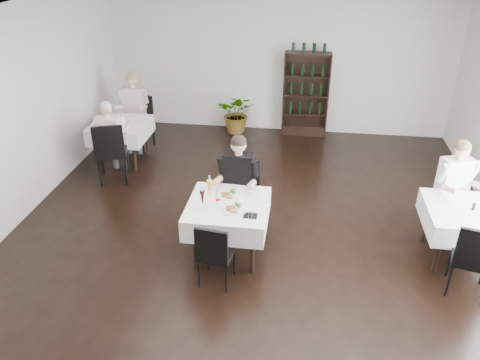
# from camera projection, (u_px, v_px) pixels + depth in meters

# --- Properties ---
(room_shell) EXTENTS (9.00, 9.00, 9.00)m
(room_shell) POSITION_uv_depth(u_px,v_px,m) (252.00, 153.00, 5.59)
(room_shell) COLOR black
(room_shell) RESTS_ON ground
(wine_shelf) EXTENTS (0.90, 0.28, 1.75)m
(wine_shelf) POSITION_uv_depth(u_px,v_px,m) (306.00, 95.00, 9.58)
(wine_shelf) COLOR black
(wine_shelf) RESTS_ON ground
(main_table) EXTENTS (1.03, 1.03, 0.77)m
(main_table) POSITION_uv_depth(u_px,v_px,m) (228.00, 213.00, 6.05)
(main_table) COLOR black
(main_table) RESTS_ON ground
(left_table) EXTENTS (0.98, 0.98, 0.77)m
(left_table) POSITION_uv_depth(u_px,v_px,m) (121.00, 130.00, 8.53)
(left_table) COLOR black
(left_table) RESTS_ON ground
(right_table) EXTENTS (0.98, 0.98, 0.77)m
(right_table) POSITION_uv_depth(u_px,v_px,m) (465.00, 219.00, 5.93)
(right_table) COLOR black
(right_table) RESTS_ON ground
(potted_tree) EXTENTS (0.84, 0.75, 0.85)m
(potted_tree) POSITION_uv_depth(u_px,v_px,m) (238.00, 113.00, 9.86)
(potted_tree) COLOR #28581E
(potted_tree) RESTS_ON ground
(main_chair_far) EXTENTS (0.50, 0.50, 1.03)m
(main_chair_far) POSITION_uv_depth(u_px,v_px,m) (243.00, 191.00, 6.63)
(main_chair_far) COLOR black
(main_chair_far) RESTS_ON ground
(main_chair_near) EXTENTS (0.44, 0.45, 0.87)m
(main_chair_near) POSITION_uv_depth(u_px,v_px,m) (214.00, 251.00, 5.54)
(main_chair_near) COLOR black
(main_chair_near) RESTS_ON ground
(left_chair_far) EXTENTS (0.56, 0.56, 1.02)m
(left_chair_far) POSITION_uv_depth(u_px,v_px,m) (140.00, 118.00, 9.17)
(left_chair_far) COLOR black
(left_chair_far) RESTS_ON ground
(left_chair_near) EXTENTS (0.62, 0.62, 1.09)m
(left_chair_near) POSITION_uv_depth(u_px,v_px,m) (111.00, 149.00, 7.80)
(left_chair_near) COLOR black
(left_chair_near) RESTS_ON ground
(right_chair_far) EXTENTS (0.54, 0.54, 0.95)m
(right_chair_far) POSITION_uv_depth(u_px,v_px,m) (456.00, 200.00, 6.50)
(right_chair_far) COLOR black
(right_chair_far) RESTS_ON ground
(right_chair_near) EXTENTS (0.54, 0.55, 0.98)m
(right_chair_near) POSITION_uv_depth(u_px,v_px,m) (474.00, 256.00, 5.36)
(right_chair_near) COLOR black
(right_chair_near) RESTS_ON ground
(diner_main) EXTENTS (0.58, 0.58, 1.47)m
(diner_main) POSITION_uv_depth(u_px,v_px,m) (237.00, 179.00, 6.39)
(diner_main) COLOR #44444C
(diner_main) RESTS_ON ground
(diner_left_far) EXTENTS (0.59, 0.60, 1.50)m
(diner_left_far) POSITION_uv_depth(u_px,v_px,m) (133.00, 106.00, 8.96)
(diner_left_far) COLOR #44444C
(diner_left_far) RESTS_ON ground
(diner_left_near) EXTENTS (0.54, 0.54, 1.39)m
(diner_left_near) POSITION_uv_depth(u_px,v_px,m) (111.00, 133.00, 7.94)
(diner_left_near) COLOR #44444C
(diner_left_near) RESTS_ON ground
(diner_right_far) EXTENTS (0.63, 0.67, 1.46)m
(diner_right_far) POSITION_uv_depth(u_px,v_px,m) (457.00, 184.00, 6.28)
(diner_right_far) COLOR #44444C
(diner_right_far) RESTS_ON ground
(plate_far) EXTENTS (0.29, 0.29, 0.09)m
(plate_far) POSITION_uv_depth(u_px,v_px,m) (229.00, 195.00, 6.13)
(plate_far) COLOR white
(plate_far) RESTS_ON main_table
(plate_near) EXTENTS (0.32, 0.32, 0.08)m
(plate_near) POSITION_uv_depth(u_px,v_px,m) (234.00, 208.00, 5.84)
(plate_near) COLOR white
(plate_near) RESTS_ON main_table
(pilsner_dark) EXTENTS (0.06, 0.06, 0.27)m
(pilsner_dark) POSITION_uv_depth(u_px,v_px,m) (202.00, 198.00, 5.88)
(pilsner_dark) COLOR black
(pilsner_dark) RESTS_ON main_table
(pilsner_lager) EXTENTS (0.08, 0.08, 0.33)m
(pilsner_lager) POSITION_uv_depth(u_px,v_px,m) (210.00, 189.00, 6.04)
(pilsner_lager) COLOR gold
(pilsner_lager) RESTS_ON main_table
(coke_bottle) EXTENTS (0.05, 0.05, 0.21)m
(coke_bottle) POSITION_uv_depth(u_px,v_px,m) (218.00, 198.00, 5.93)
(coke_bottle) COLOR silver
(coke_bottle) RESTS_ON main_table
(napkin_cutlery) EXTENTS (0.17, 0.19, 0.02)m
(napkin_cutlery) POSITION_uv_depth(u_px,v_px,m) (250.00, 216.00, 5.72)
(napkin_cutlery) COLOR black
(napkin_cutlery) RESTS_ON main_table
(pepper_mill) EXTENTS (0.05, 0.05, 0.10)m
(pepper_mill) POSITION_uv_depth(u_px,v_px,m) (474.00, 206.00, 5.82)
(pepper_mill) COLOR black
(pepper_mill) RESTS_ON right_table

